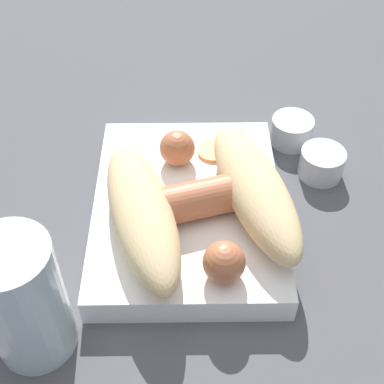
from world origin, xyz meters
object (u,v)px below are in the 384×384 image
(condiment_cup_near, at_px, (325,164))
(drink_glass, at_px, (29,300))
(food_tray, at_px, (192,209))
(bread_roll, at_px, (204,201))
(sausage, at_px, (203,199))
(condiment_cup_far, at_px, (295,132))

(condiment_cup_near, distance_m, drink_glass, 0.33)
(food_tray, height_order, bread_roll, bread_roll)
(sausage, distance_m, condiment_cup_near, 0.16)
(condiment_cup_near, bearing_deg, bread_roll, -56.73)
(drink_glass, bearing_deg, food_tray, 136.67)
(bread_roll, distance_m, sausage, 0.01)
(bread_roll, height_order, condiment_cup_near, bread_roll)
(bread_roll, height_order, drink_glass, drink_glass)
(condiment_cup_far, distance_m, drink_glass, 0.35)
(sausage, height_order, condiment_cup_far, sausage)
(food_tray, height_order, condiment_cup_near, condiment_cup_near)
(sausage, bearing_deg, condiment_cup_far, 141.02)
(food_tray, relative_size, condiment_cup_far, 4.94)
(sausage, relative_size, condiment_cup_far, 3.78)
(bread_roll, distance_m, condiment_cup_far, 0.18)
(sausage, bearing_deg, bread_roll, 8.54)
(condiment_cup_near, xyz_separation_m, drink_glass, (0.19, -0.26, 0.04))
(bread_roll, bearing_deg, drink_glass, -51.39)
(food_tray, distance_m, condiment_cup_near, 0.16)
(food_tray, height_order, sausage, sausage)
(bread_roll, height_order, sausage, bread_roll)
(drink_glass, bearing_deg, condiment_cup_far, 135.71)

